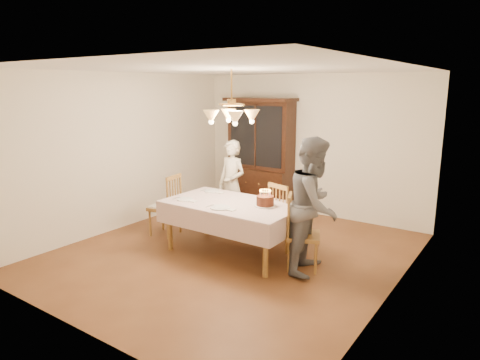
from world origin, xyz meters
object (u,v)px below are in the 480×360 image
Objects in this scene: elderly_woman at (232,184)px; birthday_cake at (265,201)px; dining_table at (232,208)px; china_hutch at (260,156)px; chair_far_side at (286,219)px.

birthday_cake is at bearing -28.65° from elderly_woman.
dining_table is 2.47m from china_hutch.
dining_table is 0.88× the size of china_hutch.
china_hutch reaches higher than birthday_cake.
china_hutch is at bearing 107.70° from elderly_woman.
chair_far_side is at bearing 84.04° from birthday_cake.
china_hutch is 2.16× the size of chair_far_side.
dining_table is at bearing -130.80° from chair_far_side.
china_hutch reaches higher than chair_far_side.
chair_far_side is at bearing -8.69° from elderly_woman.
china_hutch is (-0.94, 2.25, 0.36)m from dining_table.
dining_table is 1.27× the size of elderly_woman.
elderly_woman is (0.22, -1.26, -0.29)m from china_hutch.
chair_far_side is (1.48, -1.63, -0.60)m from china_hutch.
elderly_woman reaches higher than birthday_cake.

